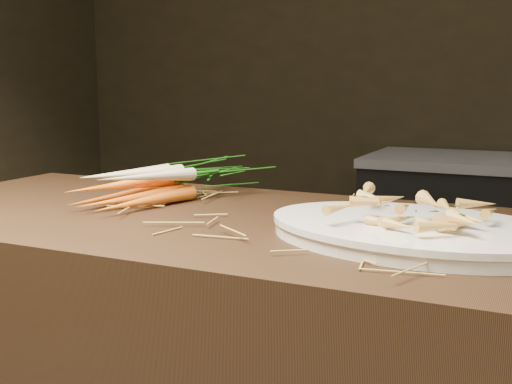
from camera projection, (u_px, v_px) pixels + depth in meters
straw_bedding at (434, 233)px, 1.13m from camera, size 1.40×0.60×0.02m
root_veg_bunch at (185, 178)px, 1.52m from camera, size 0.29×0.53×0.10m
serving_platter at (414, 234)px, 1.10m from camera, size 0.55×0.40×0.03m
roasted_veg_heap at (415, 210)px, 1.10m from camera, size 0.27×0.21×0.06m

